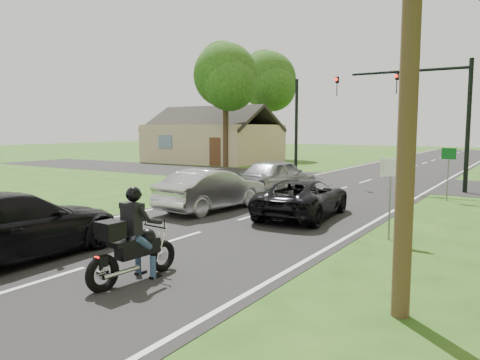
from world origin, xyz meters
name	(u,v)px	position (x,y,z in m)	size (l,w,h in m)	color
ground	(177,240)	(0.00, 0.00, 0.00)	(140.00, 140.00, 0.00)	#234C15
road	(323,194)	(0.00, 10.00, 0.01)	(8.00, 100.00, 0.01)	black
cross_road	(366,181)	(0.00, 16.00, 0.01)	(60.00, 7.00, 0.01)	black
motorcycle_rider	(131,244)	(1.47, -3.07, 0.73)	(0.62, 2.15, 1.85)	black
dark_suv	(303,198)	(1.46, 4.67, 0.64)	(2.09, 4.53, 1.26)	black
silver_sedan	(212,190)	(-1.80, 4.07, 0.74)	(1.55, 4.44, 1.46)	#B0B0B5
silver_suv	(278,176)	(-1.81, 9.08, 0.79)	(1.84, 4.58, 1.56)	#9DA0A4
dark_car_behind	(10,226)	(-1.81, -3.46, 0.78)	(2.15, 5.29, 1.53)	black
traffic_signal	(425,102)	(3.34, 14.00, 4.14)	(6.38, 0.44, 6.00)	black
signal_pole_far	(296,127)	(-5.20, 18.00, 3.00)	(0.20, 0.20, 6.00)	black
sign_white	(391,179)	(4.70, 2.98, 1.60)	(0.55, 0.07, 2.12)	slate
sign_green	(449,161)	(4.90, 10.98, 1.60)	(0.55, 0.07, 2.12)	slate
tree_left_near	(227,79)	(-11.73, 19.78, 6.53)	(5.12, 4.96, 9.22)	#332316
tree_left_far	(269,83)	(-13.70, 29.76, 7.13)	(5.76, 5.58, 10.14)	#332316
house	(214,141)	(-16.00, 24.00, 1.77)	(10.20, 8.00, 4.84)	tan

